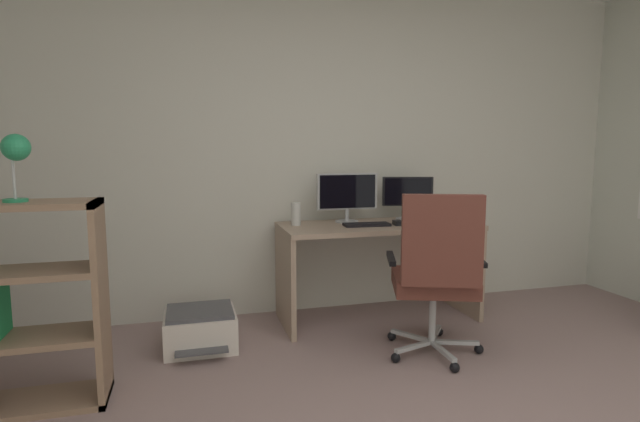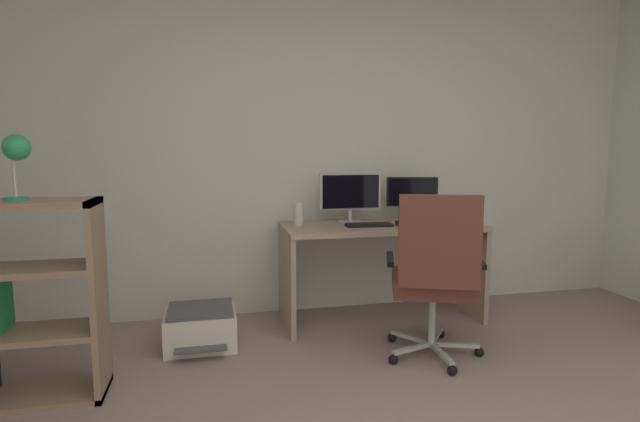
{
  "view_description": "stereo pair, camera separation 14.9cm",
  "coord_description": "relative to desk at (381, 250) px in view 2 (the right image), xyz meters",
  "views": [
    {
      "loc": [
        -1.07,
        -1.31,
        1.3
      ],
      "look_at": [
        -0.21,
        1.81,
        0.89
      ],
      "focal_mm": 27.47,
      "sensor_mm": 36.0,
      "label": 1
    },
    {
      "loc": [
        -0.92,
        -1.35,
        1.3
      ],
      "look_at": [
        -0.21,
        1.81,
        0.89
      ],
      "focal_mm": 27.47,
      "sensor_mm": 36.0,
      "label": 2
    }
  ],
  "objects": [
    {
      "name": "wall_back",
      "position": [
        -0.33,
        0.41,
        0.77
      ],
      "size": [
        5.31,
        0.1,
        2.63
      ],
      "primitive_type": "cube",
      "color": "silver",
      "rests_on": "ground"
    },
    {
      "name": "desk",
      "position": [
        0.0,
        0.0,
        0.0
      ],
      "size": [
        1.49,
        0.63,
        0.74
      ],
      "color": "tan",
      "rests_on": "ground"
    },
    {
      "name": "monitor_main",
      "position": [
        -0.2,
        0.15,
        0.42
      ],
      "size": [
        0.48,
        0.18,
        0.38
      ],
      "color": "#B2B5B7",
      "rests_on": "desk"
    },
    {
      "name": "monitor_secondary",
      "position": [
        0.3,
        0.15,
        0.4
      ],
      "size": [
        0.4,
        0.18,
        0.34
      ],
      "color": "#B2B5B7",
      "rests_on": "desk"
    },
    {
      "name": "keyboard",
      "position": [
        -0.12,
        -0.07,
        0.2
      ],
      "size": [
        0.35,
        0.15,
        0.02
      ],
      "primitive_type": "cube",
      "rotation": [
        0.0,
        0.0,
        -0.06
      ],
      "color": "black",
      "rests_on": "desk"
    },
    {
      "name": "computer_mouse",
      "position": [
        0.11,
        -0.1,
        0.21
      ],
      "size": [
        0.07,
        0.11,
        0.03
      ],
      "primitive_type": "cube",
      "rotation": [
        0.0,
        0.0,
        -0.12
      ],
      "color": "black",
      "rests_on": "desk"
    },
    {
      "name": "desktop_speaker",
      "position": [
        -0.62,
        0.1,
        0.28
      ],
      "size": [
        0.07,
        0.07,
        0.17
      ],
      "primitive_type": "cylinder",
      "color": "silver",
      "rests_on": "desk"
    },
    {
      "name": "office_chair",
      "position": [
        0.06,
        -0.79,
        0.02
      ],
      "size": [
        0.66,
        0.66,
        1.05
      ],
      "color": "#B7BABC",
      "rests_on": "ground"
    },
    {
      "name": "bookshelf",
      "position": [
        -2.31,
        -0.76,
        -0.04
      ],
      "size": [
        0.79,
        0.32,
        1.05
      ],
      "color": "#96745A",
      "rests_on": "ground"
    },
    {
      "name": "desk_lamp",
      "position": [
        -2.18,
        -0.76,
        0.74
      ],
      "size": [
        0.14,
        0.13,
        0.33
      ],
      "color": "#299963",
      "rests_on": "bookshelf"
    },
    {
      "name": "printer",
      "position": [
        -1.34,
        -0.22,
        -0.42
      ],
      "size": [
        0.46,
        0.49,
        0.26
      ],
      "color": "silver",
      "rests_on": "ground"
    }
  ]
}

